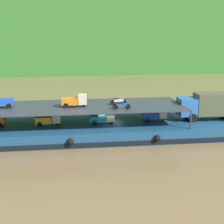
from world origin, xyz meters
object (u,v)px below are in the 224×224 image
mini_truck_lower_aft (49,119)px  mini_truck_upper_stern (0,102)px  mini_truck_lower_fore (155,115)px  mini_truck_upper_mid (75,101)px  mini_truck_lower_mid (103,118)px  motorcycle_upper_port (121,105)px  motorcycle_upper_centre (118,101)px  covered_lorry (209,105)px  cargo_barge (109,129)px

mini_truck_lower_aft → mini_truck_upper_stern: mini_truck_upper_stern is taller
mini_truck_lower_fore → mini_truck_upper_mid: size_ratio=1.00×
mini_truck_lower_mid → mini_truck_upper_mid: size_ratio=1.00×
mini_truck_upper_stern → mini_truck_upper_mid: same height
mini_truck_upper_stern → motorcycle_upper_port: mini_truck_upper_stern is taller
mini_truck_upper_mid → mini_truck_lower_aft: bearing=178.4°
mini_truck_lower_fore → motorcycle_upper_centre: (-4.30, -0.12, 1.74)m
covered_lorry → mini_truck_lower_mid: covered_lorry is taller
cargo_barge → motorcycle_upper_port: bearing=-65.7°
cargo_barge → mini_truck_lower_mid: bearing=-151.1°
mini_truck_upper_mid → motorcycle_upper_centre: (4.86, 0.39, -0.26)m
motorcycle_upper_port → mini_truck_lower_fore: bearing=29.6°
mini_truck_lower_aft → mini_truck_lower_fore: bearing=2.0°
mini_truck_lower_aft → cargo_barge: bearing=2.5°
mini_truck_upper_stern → mini_truck_upper_mid: size_ratio=1.00×
mini_truck_lower_aft → motorcycle_upper_centre: bearing=2.3°
mini_truck_lower_mid → mini_truck_upper_stern: (-11.04, 0.63, 2.00)m
covered_lorry → mini_truck_lower_fore: (-6.29, 0.34, -1.00)m
cargo_barge → mini_truck_upper_stern: bearing=179.0°
mini_truck_upper_stern → mini_truck_upper_mid: (8.01, -0.59, 0.00)m
mini_truck_lower_fore → mini_truck_upper_mid: mini_truck_upper_mid is taller
covered_lorry → mini_truck_lower_aft: size_ratio=2.85×
covered_lorry → mini_truck_upper_mid: mini_truck_upper_mid is taller
mini_truck_lower_fore → mini_truck_upper_stern: (-17.17, 0.07, 2.00)m
motorcycle_upper_centre → motorcycle_upper_port: bearing=-90.7°
mini_truck_lower_mid → motorcycle_upper_port: motorcycle_upper_port is taller
motorcycle_upper_port → mini_truck_lower_mid: bearing=133.5°
mini_truck_lower_mid → motorcycle_upper_centre: (1.83, 0.44, 1.74)m
mini_truck_lower_fore → motorcycle_upper_centre: motorcycle_upper_centre is taller
mini_truck_upper_mid → motorcycle_upper_centre: bearing=4.6°
mini_truck_upper_mid → cargo_barge: bearing=5.6°
mini_truck_lower_mid → mini_truck_upper_mid: mini_truck_upper_mid is taller
covered_lorry → mini_truck_upper_stern: bearing=179.0°
mini_truck_lower_aft → motorcycle_upper_port: bearing=-14.7°
motorcycle_upper_centre → cargo_barge: bearing=-178.9°
mini_truck_upper_stern → motorcycle_upper_port: bearing=-11.1°
mini_truck_lower_fore → mini_truck_upper_mid: (-9.16, -0.51, 2.00)m
covered_lorry → mini_truck_lower_aft: (-18.35, -0.09, -1.00)m
motorcycle_upper_port → mini_truck_lower_aft: bearing=165.3°
cargo_barge → mini_truck_upper_mid: size_ratio=12.02×
mini_truck_lower_aft → mini_truck_upper_mid: size_ratio=1.00×
mini_truck_upper_mid → mini_truck_lower_mid: bearing=-0.9°
cargo_barge → motorcycle_upper_centre: (1.07, 0.02, 3.18)m
motorcycle_upper_port → motorcycle_upper_centre: bearing=89.3°
mini_truck_upper_mid → motorcycle_upper_port: bearing=-21.9°
covered_lorry → mini_truck_upper_stern: 23.48m
mini_truck_lower_aft → mini_truck_lower_mid: (5.94, -0.13, 0.00)m
mini_truck_lower_mid → motorcycle_upper_port: (1.80, -1.89, 1.74)m
mini_truck_upper_mid → motorcycle_upper_port: (4.83, -1.94, -0.26)m
mini_truck_upper_mid → motorcycle_upper_centre: 4.88m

